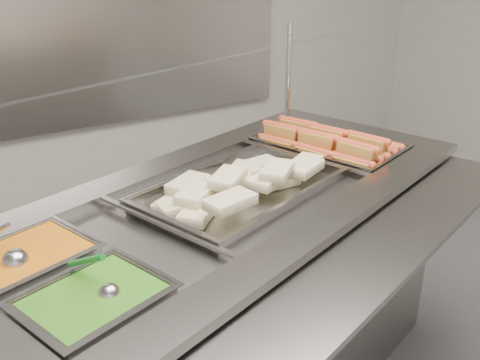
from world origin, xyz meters
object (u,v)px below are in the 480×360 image
steam_counter (231,304)px  sneeze_guard (179,72)px  ladle (14,260)px  serving_spoon (105,288)px  pan_wraps (242,192)px  pan_hotdogs (329,152)px

steam_counter → sneeze_guard: (-0.07, 0.21, 0.84)m
ladle → serving_spoon: bearing=-58.6°
pan_wraps → serving_spoon: (-0.62, -0.35, 0.04)m
pan_hotdogs → pan_wraps: 0.58m
pan_hotdogs → ladle: (-1.33, -0.27, 0.05)m
steam_counter → pan_wraps: bearing=17.4°
steam_counter → serving_spoon: 0.80m
steam_counter → serving_spoon: serving_spoon is taller
sneeze_guard → pan_wraps: bearing=-57.3°
serving_spoon → pan_hotdogs: bearing=24.3°
serving_spoon → steam_counter: bearing=31.1°
pan_wraps → ladle: size_ratio=4.05×
ladle → serving_spoon: (0.15, -0.25, 0.00)m
steam_counter → serving_spoon: size_ratio=11.49×
steam_counter → sneeze_guard: bearing=107.4°
serving_spoon → pan_wraps: bearing=29.9°
sneeze_guard → pan_hotdogs: 0.80m
pan_wraps → serving_spoon: 0.71m
sneeze_guard → serving_spoon: sneeze_guard is taller
steam_counter → ladle: ladle is taller
ladle → pan_wraps: bearing=7.4°
pan_hotdogs → pan_wraps: size_ratio=0.82×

